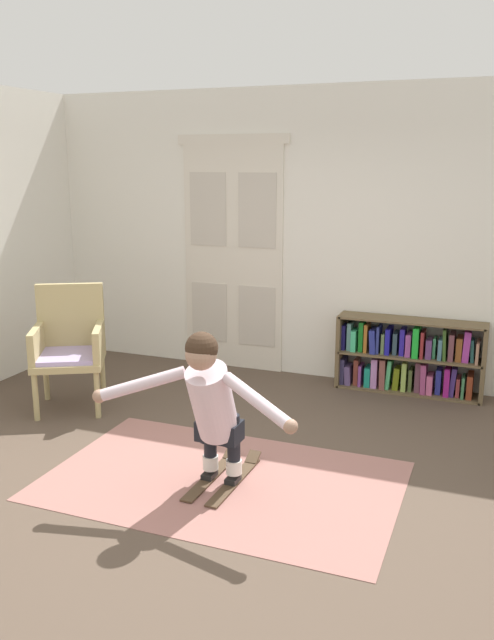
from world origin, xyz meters
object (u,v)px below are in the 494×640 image
bookshelf (409,358)px  person_skier (211,400)px  skis_pair (224,476)px  wicker_chair (69,344)px

bookshelf → person_skier: (-0.95, -2.52, 0.32)m
bookshelf → skis_pair: 2.52m
bookshelf → wicker_chair: (-2.81, -1.49, 0.24)m
bookshelf → wicker_chair: 3.19m
wicker_chair → person_skier: size_ratio=0.78×
bookshelf → person_skier: bearing=-110.6°
wicker_chair → skis_pair: size_ratio=1.38×
bookshelf → skis_pair: (-0.94, -2.32, -0.31)m
person_skier → skis_pair: bearing=88.7°
wicker_chair → bookshelf: bearing=27.9°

